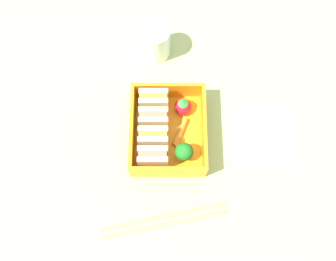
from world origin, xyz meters
TOP-DOWN VIEW (x-y plane):
  - ground_plane at (0.00, 0.00)cm, footprint 120.00×120.00cm
  - bento_tray at (0.00, 0.00)cm, footprint 15.97×13.43cm
  - bento_rim at (0.00, 0.00)cm, footprint 15.97×13.43cm
  - sandwich_left at (-5.31, 2.62)cm, footprint 2.84×5.23cm
  - sandwich_center_left at (-1.77, 2.62)cm, footprint 2.84×5.23cm
  - sandwich_center at (1.77, 2.62)cm, footprint 2.84×5.23cm
  - sandwich_center_right at (5.31, 2.62)cm, footprint 2.84×5.23cm
  - broccoli_floret at (-4.33, -2.80)cm, footprint 3.26×3.26cm
  - carrot_stick_far_left at (-0.11, -2.20)cm, footprint 5.52×3.08cm
  - strawberry_far_left at (4.60, -2.74)cm, footprint 3.16×3.16cm
  - chopstick_pair at (-15.78, 0.69)cm, footprint 6.56×21.93cm
  - drinking_glass at (17.82, 2.27)cm, footprint 5.47×5.47cm
  - folded_napkin at (0.39, -17.71)cm, footprint 11.22×11.76cm

SIDE VIEW (x-z plane):
  - ground_plane at x=0.00cm, z-range -2.00..0.00cm
  - folded_napkin at x=0.39cm, z-range 0.00..0.40cm
  - chopstick_pair at x=-15.78cm, z-range 0.00..0.70cm
  - bento_tray at x=0.00cm, z-range 0.00..1.20cm
  - carrot_stick_far_left at x=-0.11cm, z-range 1.20..2.35cm
  - strawberry_far_left at x=4.60cm, z-range 1.02..4.78cm
  - bento_rim at x=0.00cm, z-range 1.20..5.86cm
  - drinking_glass at x=17.82cm, z-range 0.00..7.57cm
  - sandwich_left at x=-5.31cm, z-range 1.20..6.37cm
  - sandwich_center_left at x=-1.77cm, z-range 1.20..6.37cm
  - sandwich_center at x=1.77cm, z-range 1.20..6.37cm
  - sandwich_center_right at x=5.31cm, z-range 1.20..6.37cm
  - broccoli_floret at x=-4.33cm, z-range 1.62..6.01cm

